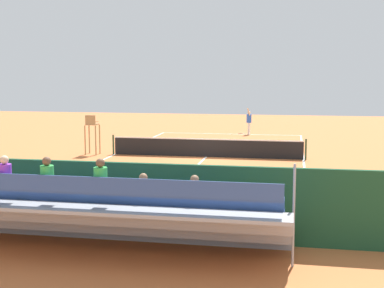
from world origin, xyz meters
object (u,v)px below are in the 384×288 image
at_px(umpire_chair, 92,130).
at_px(bleacher_stand, 106,214).
at_px(equipment_bag, 170,225).
at_px(tennis_player, 249,120).
at_px(courtside_bench, 250,215).
at_px(tennis_net, 206,147).
at_px(tennis_ball_near, 254,140).
at_px(tennis_racket, 244,133).

bearing_deg(umpire_chair, bleacher_stand, 112.49).
bearing_deg(equipment_bag, umpire_chair, -60.68).
bearing_deg(bleacher_stand, tennis_player, -92.73).
height_order(courtside_bench, tennis_player, tennis_player).
xyz_separation_m(tennis_net, equipment_bag, (-1.17, 13.40, -0.32)).
bearing_deg(tennis_ball_near, tennis_racket, -75.39).
relative_size(tennis_player, tennis_racket, 3.29).
distance_m(umpire_chair, equipment_bag, 15.09).
height_order(tennis_net, bleacher_stand, bleacher_stand).
distance_m(bleacher_stand, umpire_chair, 16.36).
bearing_deg(tennis_net, equipment_bag, 94.98).
xyz_separation_m(courtside_bench, equipment_bag, (2.19, 0.13, -0.38)).
bearing_deg(tennis_net, tennis_player, -96.79).
xyz_separation_m(courtside_bench, tennis_player, (2.05, -24.27, 0.46)).
bearing_deg(tennis_net, tennis_ball_near, -105.23).
relative_size(tennis_net, tennis_ball_near, 156.06).
xyz_separation_m(equipment_bag, tennis_player, (-0.14, -24.40, 0.84)).
bearing_deg(tennis_net, tennis_racket, -94.50).
distance_m(equipment_bag, tennis_player, 24.42).
relative_size(tennis_net, umpire_chair, 4.81).
height_order(tennis_net, tennis_player, tennis_player).
height_order(bleacher_stand, tennis_ball_near, bleacher_stand).
bearing_deg(courtside_bench, bleacher_stand, 32.67).
bearing_deg(tennis_ball_near, tennis_net, 74.77).
relative_size(equipment_bag, tennis_ball_near, 13.64).
height_order(tennis_player, tennis_ball_near, tennis_player).
bearing_deg(tennis_player, bleacher_stand, 87.27).
height_order(umpire_chair, tennis_racket, umpire_chair).
bearing_deg(tennis_player, courtside_bench, 94.82).
distance_m(bleacher_stand, tennis_player, 26.42).
xyz_separation_m(umpire_chair, tennis_player, (-7.51, -11.28, -0.30)).
relative_size(umpire_chair, tennis_player, 1.11).
relative_size(bleacher_stand, tennis_ball_near, 137.27).
bearing_deg(courtside_bench, umpire_chair, -53.66).
bearing_deg(tennis_ball_near, equipment_bag, 87.77).
bearing_deg(courtside_bench, equipment_bag, 3.36).
relative_size(umpire_chair, tennis_racket, 3.66).
height_order(tennis_net, umpire_chair, umpire_chair).
bearing_deg(tennis_racket, bleacher_stand, 88.20).
xyz_separation_m(tennis_net, tennis_player, (-1.31, -11.00, 0.51)).
xyz_separation_m(bleacher_stand, tennis_player, (-1.26, -26.39, 0.05)).
bearing_deg(bleacher_stand, equipment_bag, -119.24).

